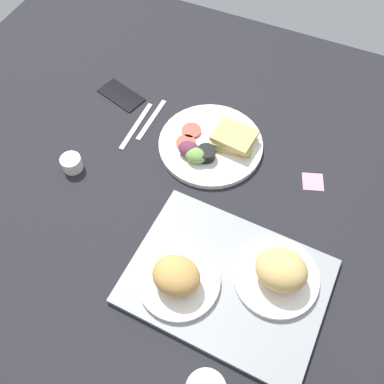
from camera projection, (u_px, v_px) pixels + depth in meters
ground_plane at (203, 197)px, 113.27cm from camera, size 190.00×150.00×3.00cm
serving_tray at (227, 281)px, 98.25cm from camera, size 46.17×34.61×1.60cm
bread_plate_near at (279, 272)px, 94.65cm from camera, size 19.86×19.86×9.42cm
bread_plate_far at (177, 278)px, 94.31cm from camera, size 19.09×19.09×8.85cm
plate_with_salad at (212, 144)px, 118.88cm from camera, size 29.56×29.56×5.40cm
espresso_cup at (72, 163)px, 114.93cm from camera, size 5.60×5.60×4.00cm
fork at (151, 119)px, 125.77cm from camera, size 1.60×17.02×0.50cm
knife at (136, 125)px, 124.48cm from camera, size 1.69×19.02×0.50cm
cell_phone at (121, 95)px, 130.95cm from camera, size 15.84×10.93×0.80cm
sticky_note at (313, 182)px, 114.04cm from camera, size 7.14×7.14×0.12cm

